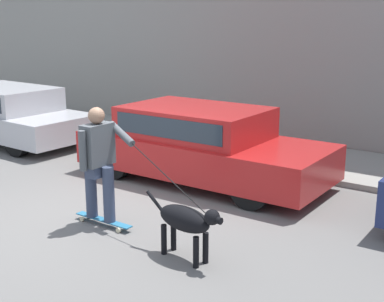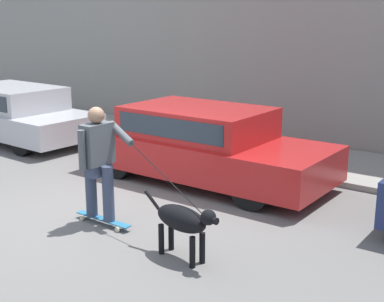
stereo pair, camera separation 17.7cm
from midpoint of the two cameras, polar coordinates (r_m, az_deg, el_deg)
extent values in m
plane|color=slate|center=(7.97, -9.92, -6.59)|extent=(36.00, 36.00, 0.00)
cube|color=gray|center=(12.16, 10.09, 14.05)|extent=(32.00, 0.30, 5.62)
cube|color=gray|center=(11.34, 6.51, 0.10)|extent=(30.00, 2.29, 0.10)
cylinder|color=black|center=(12.38, -11.55, 2.42)|extent=(0.67, 0.22, 0.66)
cylinder|color=black|center=(11.50, -17.25, 1.17)|extent=(0.67, 0.22, 0.66)
cylinder|color=black|center=(14.41, -18.17, 3.64)|extent=(0.67, 0.22, 0.66)
cube|color=#BCBCC1|center=(12.93, -17.80, 3.12)|extent=(4.20, 1.89, 0.53)
cube|color=#BCBCC1|center=(12.98, -18.39, 5.45)|extent=(2.45, 1.65, 0.51)
cylinder|color=black|center=(9.29, 11.71, -1.56)|extent=(0.64, 0.20, 0.64)
cylinder|color=black|center=(7.96, 6.96, -4.04)|extent=(0.64, 0.20, 0.64)
cylinder|color=black|center=(10.67, -1.64, 0.77)|extent=(0.64, 0.20, 0.64)
cylinder|color=black|center=(9.53, -7.40, -0.98)|extent=(0.64, 0.20, 0.64)
cube|color=#B21E1E|center=(9.24, 2.04, -0.32)|extent=(4.39, 1.79, 0.58)
cube|color=#B21E1E|center=(9.21, 1.17, 3.14)|extent=(2.40, 1.61, 0.52)
cube|color=#28333D|center=(8.57, -1.96, 2.47)|extent=(2.11, 0.01, 0.33)
cylinder|color=black|center=(6.29, 1.92, -10.31)|extent=(0.07, 0.07, 0.38)
cylinder|color=black|center=(6.19, 0.88, -10.75)|extent=(0.07, 0.07, 0.38)
cylinder|color=black|center=(6.63, -1.47, -8.98)|extent=(0.07, 0.07, 0.38)
cylinder|color=black|center=(6.53, -2.51, -9.37)|extent=(0.07, 0.07, 0.38)
ellipsoid|color=black|center=(6.29, -0.34, -7.22)|extent=(0.79, 0.40, 0.30)
sphere|color=black|center=(5.96, 2.61, -7.09)|extent=(0.18, 0.18, 0.18)
cylinder|color=black|center=(5.92, 3.19, -7.41)|extent=(0.11, 0.09, 0.08)
cylinder|color=black|center=(6.59, -3.40, -5.38)|extent=(0.31, 0.09, 0.23)
cylinder|color=beige|center=(7.35, -6.44, -7.97)|extent=(0.07, 0.03, 0.07)
cylinder|color=beige|center=(7.25, -7.26, -8.31)|extent=(0.07, 0.03, 0.07)
cylinder|color=beige|center=(7.82, -10.17, -6.73)|extent=(0.07, 0.03, 0.07)
cylinder|color=beige|center=(7.73, -10.99, -7.03)|extent=(0.07, 0.03, 0.07)
cube|color=teal|center=(7.52, -8.79, -7.19)|extent=(0.97, 0.13, 0.02)
cylinder|color=#38425B|center=(7.30, -8.24, -4.54)|extent=(0.16, 0.16, 0.77)
cylinder|color=#38425B|center=(7.54, -10.06, -4.02)|extent=(0.16, 0.16, 0.77)
cube|color=#38425B|center=(7.33, -9.26, -1.99)|extent=(0.20, 0.35, 0.15)
cube|color=#4C5156|center=(7.24, -9.37, 0.74)|extent=(0.23, 0.45, 0.56)
sphere|color=#997056|center=(7.16, -9.49, 3.79)|extent=(0.22, 0.22, 0.22)
cylinder|color=#4C5156|center=(7.06, -10.96, 0.08)|extent=(0.10, 0.10, 0.53)
cylinder|color=#4C5156|center=(7.18, -6.86, 1.89)|extent=(0.54, 0.23, 0.28)
cylinder|color=black|center=(6.45, -1.92, -2.95)|extent=(1.51, 0.42, 0.59)
camera|label=1|loc=(0.09, -89.33, 0.17)|focal=50.00mm
camera|label=2|loc=(0.09, 90.67, -0.17)|focal=50.00mm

